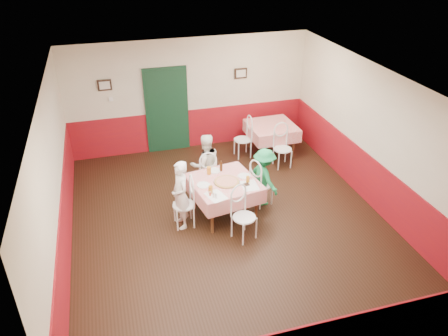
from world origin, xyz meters
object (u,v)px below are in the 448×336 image
object	(u,v)px
beer_bottle	(221,166)
diner_left	(181,195)
chair_second_b	(283,149)
glass_c	(209,170)
chair_left	(184,205)
chair_near	(244,217)
diner_right	(264,177)
main_table	(224,198)
chair_right	(261,185)
wallet	(246,184)
glass_a	(211,190)
pizza	(227,182)
glass_b	(248,179)
chair_far	(207,175)
chair_second_a	(243,140)
second_table	(271,139)
diner_far	(206,164)

from	to	relation	value
beer_bottle	diner_left	world-z (taller)	diner_left
chair_second_b	glass_c	bearing A→B (deg)	-152.44
chair_left	beer_bottle	bearing A→B (deg)	122.29
chair_near	diner_right	distance (m)	1.25
main_table	chair_right	bearing A→B (deg)	9.77
beer_bottle	wallet	distance (m)	0.74
chair_right	glass_a	bearing A→B (deg)	91.57
chair_left	pizza	size ratio (longest dim) A/B	1.88
glass_b	glass_a	bearing A→B (deg)	-167.22
chair_right	chair_far	size ratio (longest dim) A/B	1.00
chair_left	diner_left	distance (m)	0.24
chair_second_b	glass_b	world-z (taller)	chair_second_b
glass_a	chair_second_b	bearing A→B (deg)	39.77
main_table	glass_c	xyz separation A→B (m)	(-0.21, 0.35, 0.46)
chair_left	beer_bottle	size ratio (longest dim) A/B	4.18
chair_far	chair_second_a	world-z (taller)	same
diner_right	pizza	bearing A→B (deg)	88.27
chair_second_a	glass_c	size ratio (longest dim) A/B	5.76
chair_second_a	pizza	world-z (taller)	chair_second_a
chair_far	wallet	bearing A→B (deg)	116.55
second_table	diner_right	distance (m)	2.34
chair_left	diner_right	xyz separation A→B (m)	(1.72, 0.30, 0.17)
diner_left	diner_right	xyz separation A→B (m)	(1.77, 0.31, -0.07)
wallet	diner_far	xyz separation A→B (m)	(-0.52, 1.14, -0.09)
main_table	beer_bottle	world-z (taller)	beer_bottle
diner_far	chair_near	bearing A→B (deg)	92.78
diner_right	chair_second_b	bearing A→B (deg)	-51.52
chair_left	glass_b	distance (m)	1.32
chair_near	beer_bottle	bearing A→B (deg)	71.02
chair_near	diner_right	size ratio (longest dim) A/B	0.73
chair_right	chair_near	xyz separation A→B (m)	(-0.69, -0.98, 0.00)
chair_second_b	diner_left	size ratio (longest dim) A/B	0.65
glass_a	glass_b	bearing A→B (deg)	12.78
main_table	glass_c	world-z (taller)	glass_c
chair_left	chair_far	distance (m)	1.20
glass_c	chair_near	bearing A→B (deg)	-73.24
second_table	chair_second_b	world-z (taller)	chair_second_b
chair_near	chair_second_a	world-z (taller)	same
beer_bottle	diner_far	bearing A→B (deg)	112.96
diner_far	chair_second_a	bearing A→B (deg)	-139.84
chair_second_b	glass_a	distance (m)	2.93
chair_left	beer_bottle	xyz separation A→B (m)	(0.89, 0.55, 0.42)
diner_right	chair_near	bearing A→B (deg)	127.56
chair_left	glass_c	xyz separation A→B (m)	(0.63, 0.49, 0.39)
second_table	chair_second_a	xyz separation A→B (m)	(-0.75, 0.00, 0.08)
wallet	diner_far	bearing A→B (deg)	104.71
diner_left	chair_second_b	bearing A→B (deg)	113.29
chair_near	glass_b	distance (m)	0.82
second_table	diner_far	world-z (taller)	diner_far
diner_far	diner_right	distance (m)	1.27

